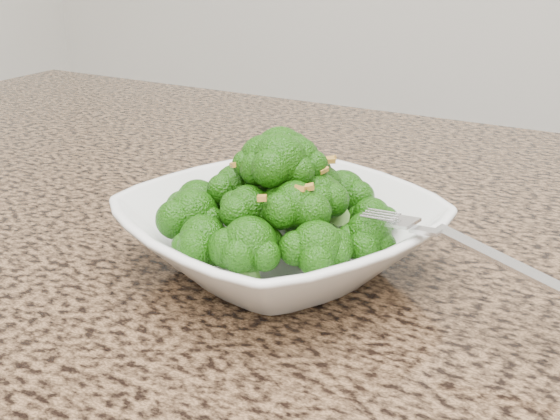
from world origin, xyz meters
The scene contains 5 objects.
granite_counter centered at (0.00, 0.30, 0.89)m, with size 1.64×1.04×0.03m, color brown.
bowl centered at (-0.01, 0.29, 0.93)m, with size 0.23×0.23×0.06m, color white.
broccoli_pile centered at (-0.01, 0.29, 0.99)m, with size 0.21×0.21×0.07m, color #1A5409, non-canonical shape.
garlic_topping centered at (-0.01, 0.29, 1.03)m, with size 0.12×0.12×0.01m, color #B6822C, non-canonical shape.
fork centered at (0.11, 0.27, 0.96)m, with size 0.17×0.03×0.01m, color silver, non-canonical shape.
Camera 1 is at (0.23, -0.15, 1.15)m, focal length 45.00 mm.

